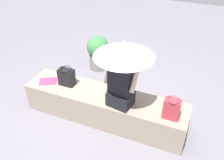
{
  "coord_description": "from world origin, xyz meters",
  "views": [
    {
      "loc": [
        1.21,
        -2.59,
        2.75
      ],
      "look_at": [
        0.15,
        -0.05,
        0.84
      ],
      "focal_mm": 38.0,
      "sensor_mm": 36.0,
      "label": 1
    }
  ],
  "objects": [
    {
      "name": "planter_near",
      "position": [
        -0.76,
        1.37,
        0.4
      ],
      "size": [
        0.46,
        0.46,
        0.74
      ],
      "color": "gray",
      "rests_on": "ground"
    },
    {
      "name": "parasol",
      "position": [
        0.33,
        -0.08,
        1.36
      ],
      "size": [
        0.8,
        0.8,
        1.0
      ],
      "color": "#B7B7BC",
      "rests_on": "stone_bench"
    },
    {
      "name": "ground_plane",
      "position": [
        0.0,
        0.0,
        0.0
      ],
      "size": [
        14.0,
        14.0,
        0.0
      ],
      "primitive_type": "plane",
      "color": "slate"
    },
    {
      "name": "handbag_black",
      "position": [
        -0.66,
        0.02,
        0.63
      ],
      "size": [
        0.25,
        0.19,
        0.3
      ],
      "color": "black",
      "rests_on": "stone_bench"
    },
    {
      "name": "tote_bag_canvas",
      "position": [
        1.04,
        -0.11,
        0.64
      ],
      "size": [
        0.22,
        0.17,
        0.32
      ],
      "color": "#B2333D",
      "rests_on": "stone_bench"
    },
    {
      "name": "person_seated",
      "position": [
        0.31,
        -0.11,
        0.87
      ],
      "size": [
        0.49,
        0.33,
        0.9
      ],
      "color": "black",
      "rests_on": "stone_bench"
    },
    {
      "name": "magazine",
      "position": [
        -1.0,
        -0.04,
        0.49
      ],
      "size": [
        0.34,
        0.31,
        0.01
      ],
      "primitive_type": "cube",
      "rotation": [
        0.0,
        0.0,
        0.5
      ],
      "color": "#D83866",
      "rests_on": "stone_bench"
    },
    {
      "name": "stone_bench",
      "position": [
        0.0,
        0.0,
        0.24
      ],
      "size": [
        2.58,
        0.57,
        0.49
      ],
      "primitive_type": "cube",
      "color": "gray",
      "rests_on": "ground"
    }
  ]
}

